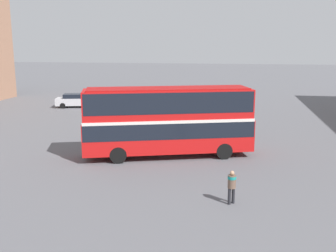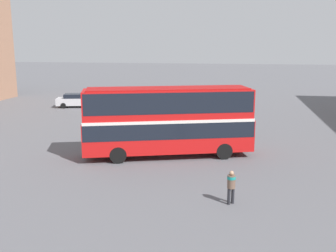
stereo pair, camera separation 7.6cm
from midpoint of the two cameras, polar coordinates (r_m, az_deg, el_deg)
name	(u,v)px [view 2 (the right image)]	position (r m, az deg, el deg)	size (l,w,h in m)	color
ground_plane	(162,153)	(27.06, -0.75, -4.00)	(240.00, 240.00, 0.00)	#5B5B60
double_decker_bus	(168,117)	(25.79, 0.09, 1.25)	(11.32, 5.76, 4.61)	red
pedestrian_foreground	(231,184)	(18.78, 9.28, -8.27)	(0.57, 0.57, 1.63)	#232328
parked_car_kerb_near	(163,116)	(36.99, -0.62, 1.53)	(4.45, 2.74, 1.44)	maroon
parked_car_kerb_far	(76,100)	(47.64, -13.13, 3.65)	(4.86, 2.85, 1.60)	silver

